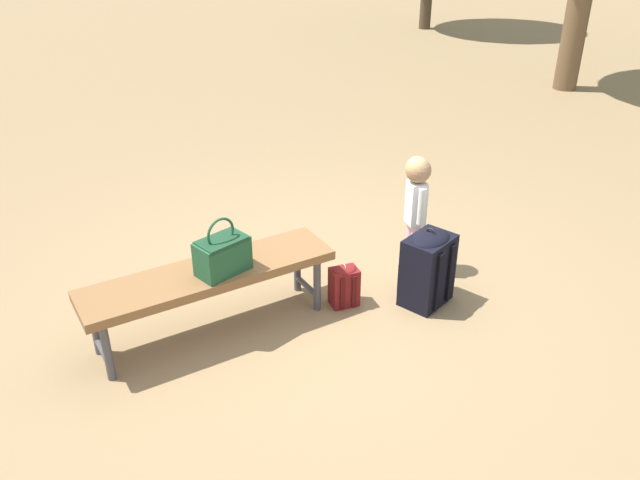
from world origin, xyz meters
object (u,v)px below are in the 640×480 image
object	(u,v)px
handbag	(222,254)
backpack_small	(344,284)
park_bench	(209,278)
child_standing	(416,196)
backpack_large	(428,266)

from	to	relation	value
handbag	backpack_small	world-z (taller)	handbag
park_bench	child_standing	xyz separation A→B (m)	(1.58, -0.05, 0.20)
park_bench	backpack_large	distance (m)	1.46
park_bench	child_standing	bearing A→B (deg)	-1.71
handbag	backpack_small	xyz separation A→B (m)	(0.81, -0.12, -0.42)
backpack_small	handbag	bearing A→B (deg)	171.49
park_bench	backpack_small	distance (m)	0.93
child_standing	backpack_large	xyz separation A→B (m)	(-0.20, -0.40, -0.31)
park_bench	handbag	world-z (taller)	handbag
backpack_large	handbag	bearing A→B (deg)	163.58
park_bench	child_standing	size ratio (longest dim) A/B	1.80
handbag	backpack_small	distance (m)	0.92
child_standing	handbag	bearing A→B (deg)	-179.31
handbag	park_bench	bearing A→B (deg)	138.09
park_bench	backpack_small	xyz separation A→B (m)	(0.88, -0.19, -0.24)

